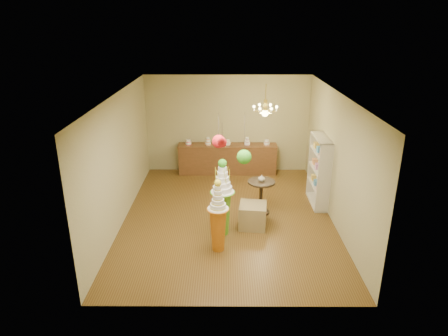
{
  "coord_description": "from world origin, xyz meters",
  "views": [
    {
      "loc": [
        -0.06,
        -8.73,
        4.56
      ],
      "look_at": [
        -0.1,
        0.0,
        1.28
      ],
      "focal_mm": 32.0,
      "sensor_mm": 36.0,
      "label": 1
    }
  ],
  "objects_px": {
    "pedestal_orange": "(218,223)",
    "pedestal_green": "(222,204)",
    "sideboard": "(227,158)",
    "round_table": "(261,193)"
  },
  "relations": [
    {
      "from": "sideboard",
      "to": "round_table",
      "type": "distance_m",
      "value": 2.87
    },
    {
      "from": "pedestal_orange",
      "to": "sideboard",
      "type": "relative_size",
      "value": 0.52
    },
    {
      "from": "round_table",
      "to": "pedestal_green",
      "type": "bearing_deg",
      "value": -132.68
    },
    {
      "from": "pedestal_orange",
      "to": "pedestal_green",
      "type": "bearing_deg",
      "value": 82.67
    },
    {
      "from": "sideboard",
      "to": "round_table",
      "type": "bearing_deg",
      "value": -73.52
    },
    {
      "from": "pedestal_green",
      "to": "sideboard",
      "type": "height_order",
      "value": "pedestal_green"
    },
    {
      "from": "pedestal_green",
      "to": "round_table",
      "type": "xyz_separation_m",
      "value": [
        0.94,
        1.02,
        -0.19
      ]
    },
    {
      "from": "pedestal_green",
      "to": "round_table",
      "type": "relative_size",
      "value": 2.08
    },
    {
      "from": "pedestal_orange",
      "to": "round_table",
      "type": "distance_m",
      "value": 1.98
    },
    {
      "from": "pedestal_orange",
      "to": "round_table",
      "type": "bearing_deg",
      "value": 58.76
    }
  ]
}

